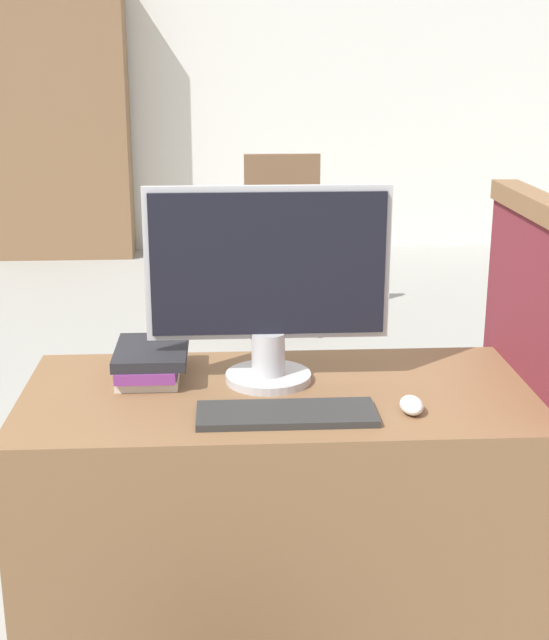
% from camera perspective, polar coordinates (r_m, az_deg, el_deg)
% --- Properties ---
extents(wall_back, '(12.00, 0.06, 2.80)m').
position_cam_1_polar(wall_back, '(7.19, -2.40, 15.65)').
color(wall_back, white).
rests_on(wall_back, ground_plane).
extents(desk, '(1.22, 0.59, 0.78)m').
position_cam_1_polar(desk, '(2.30, 0.20, -13.62)').
color(desk, brown).
rests_on(desk, ground_plane).
extents(carrel_divider, '(0.07, 0.68, 1.22)m').
position_cam_1_polar(carrel_divider, '(2.35, 15.88, -7.24)').
color(carrel_divider, maroon).
rests_on(carrel_divider, ground_plane).
extents(monitor, '(0.58, 0.21, 0.48)m').
position_cam_1_polar(monitor, '(2.12, -0.41, 2.46)').
color(monitor, '#B7B7BC').
rests_on(monitor, desk).
extents(keyboard, '(0.40, 0.14, 0.02)m').
position_cam_1_polar(keyboard, '(1.98, 0.77, -6.03)').
color(keyboard, '#2D2D2D').
rests_on(keyboard, desk).
extents(mouse, '(0.05, 0.08, 0.04)m').
position_cam_1_polar(mouse, '(2.02, 8.76, -5.41)').
color(mouse, white).
rests_on(mouse, desk).
extents(book_stack, '(0.18, 0.25, 0.08)m').
position_cam_1_polar(book_stack, '(2.23, -7.99, -2.63)').
color(book_stack, silver).
rests_on(book_stack, desk).
extents(far_chair, '(0.44, 0.44, 0.98)m').
position_cam_1_polar(far_chair, '(5.15, 0.56, 5.53)').
color(far_chair, brown).
rests_on(far_chair, ground_plane).
extents(bookshelf_far, '(1.24, 0.32, 2.07)m').
position_cam_1_polar(bookshelf_far, '(7.09, -14.44, 12.18)').
color(bookshelf_far, '#846042').
rests_on(bookshelf_far, ground_plane).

